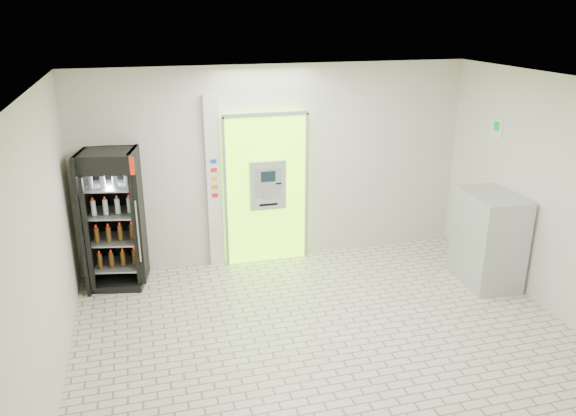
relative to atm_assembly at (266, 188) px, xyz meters
name	(u,v)px	position (x,y,z in m)	size (l,w,h in m)	color
ground	(329,338)	(0.20, -2.41, -1.17)	(6.00, 6.00, 0.00)	beige
room_shell	(333,192)	(0.20, -2.41, 0.67)	(6.00, 6.00, 6.00)	beige
atm_assembly	(266,188)	(0.00, 0.00, 0.00)	(1.30, 0.24, 2.33)	#92FF13
pillar	(214,183)	(-0.78, 0.04, 0.13)	(0.22, 0.11, 2.60)	silver
beverage_cooler	(114,222)	(-2.24, -0.24, -0.23)	(0.85, 0.81, 1.95)	black
steel_cabinet	(488,239)	(2.86, -1.59, -0.51)	(0.75, 1.05, 1.33)	#ADB0B5
exit_sign	(497,128)	(3.19, -1.01, 0.95)	(0.02, 0.22, 0.26)	white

